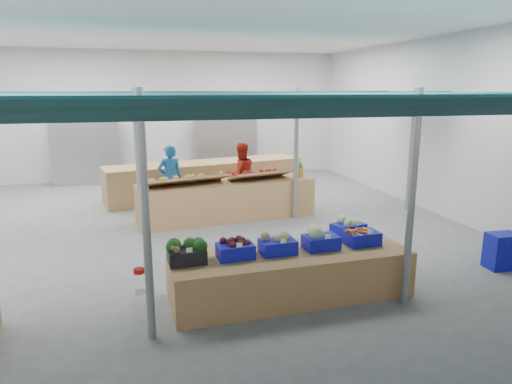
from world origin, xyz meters
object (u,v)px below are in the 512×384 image
Objects in this scene: veg_counter at (290,274)px; fruit_counter at (227,200)px; vendor_left at (170,178)px; crate_stack at (502,251)px; vendor_right at (241,175)px.

fruit_counter is (-0.05, 4.25, 0.10)m from veg_counter.
veg_counter is at bearing 96.69° from vendor_left.
crate_stack is 6.26m from vendor_right.
veg_counter is 0.85× the size of fruit_counter.
vendor_left is at bearing -6.45° from vendor_right.
vendor_right reaches higher than crate_stack.
veg_counter is at bearing -179.48° from crate_stack.
vendor_left is 1.80m from vendor_right.
veg_counter is 5.70× the size of crate_stack.
vendor_right is at bearing 121.58° from crate_stack.
veg_counter reaches higher than crate_stack.
vendor_left is (-5.06, 5.31, 0.52)m from crate_stack.
fruit_counter is at bearing 54.94° from vendor_right.
veg_counter is 3.82m from crate_stack.
crate_stack is (3.86, -4.21, -0.14)m from fruit_counter.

